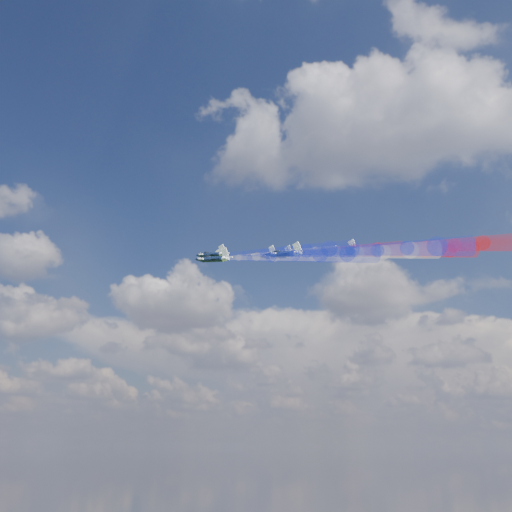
% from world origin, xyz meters
% --- Properties ---
extents(jet_lead, '(13.17, 12.00, 6.59)m').
position_xyz_m(jet_lead, '(-3.26, 23.88, 167.66)').
color(jet_lead, black).
extents(trail_lead, '(33.75, 16.02, 10.23)m').
position_xyz_m(trail_lead, '(17.15, 16.36, 163.86)').
color(trail_lead, white).
extents(jet_inner_left, '(13.17, 12.00, 6.59)m').
position_xyz_m(jet_inner_left, '(3.12, 12.71, 164.76)').
color(jet_inner_left, black).
extents(trail_inner_left, '(33.75, 16.02, 10.23)m').
position_xyz_m(trail_inner_left, '(23.54, 5.20, 160.96)').
color(trail_inner_left, '#1A29E1').
extents(jet_inner_right, '(13.17, 12.00, 6.59)m').
position_xyz_m(jet_inner_right, '(9.15, 28.15, 168.37)').
color(jet_inner_right, black).
extents(trail_inner_right, '(33.75, 16.02, 10.23)m').
position_xyz_m(trail_inner_right, '(29.57, 20.64, 164.57)').
color(trail_inner_right, red).
extents(jet_outer_left, '(13.17, 12.00, 6.59)m').
position_xyz_m(jet_outer_left, '(9.40, 1.19, 159.83)').
color(jet_outer_left, black).
extents(trail_outer_left, '(33.75, 16.02, 10.23)m').
position_xyz_m(trail_outer_left, '(29.81, -6.32, 156.03)').
color(trail_outer_left, '#1A29E1').
extents(jet_center_third, '(13.17, 12.00, 6.59)m').
position_xyz_m(jet_center_third, '(17.59, 16.57, 163.85)').
color(jet_center_third, black).
extents(trail_center_third, '(33.75, 16.02, 10.23)m').
position_xyz_m(trail_center_third, '(38.00, 9.06, 160.05)').
color(trail_center_third, white).
extents(jet_outer_right, '(13.17, 12.00, 6.59)m').
position_xyz_m(jet_outer_right, '(23.16, 35.08, 168.54)').
color(jet_outer_right, black).
extents(trail_outer_right, '(33.75, 16.02, 10.23)m').
position_xyz_m(trail_outer_right, '(43.57, 27.57, 164.74)').
color(trail_outer_right, red).
extents(jet_rear_left, '(13.17, 12.00, 6.59)m').
position_xyz_m(jet_rear_left, '(24.22, 3.16, 159.81)').
color(jet_rear_left, black).
extents(trail_rear_left, '(33.75, 16.02, 10.23)m').
position_xyz_m(trail_rear_left, '(44.63, -4.35, 156.01)').
color(trail_rear_left, '#1A29E1').
extents(jet_rear_right, '(13.17, 12.00, 6.59)m').
position_xyz_m(jet_rear_right, '(30.47, 22.68, 165.48)').
color(jet_rear_right, black).
extents(trail_rear_right, '(33.75, 16.02, 10.23)m').
position_xyz_m(trail_rear_right, '(50.88, 15.16, 161.68)').
color(trail_rear_right, red).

